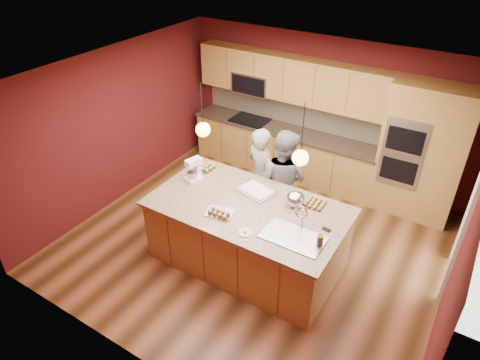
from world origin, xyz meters
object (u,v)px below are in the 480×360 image
Objects in this scene: person_right at (282,181)px; stand_mixer at (194,171)px; island at (248,234)px; mixing_bowl at (295,199)px; person_left at (261,176)px.

person_right reaches higher than stand_mixer.
stand_mixer is at bearing 172.05° from island.
mixing_bowl is (0.52, -0.66, 0.24)m from person_right.
island is at bearing 89.44° from person_right.
person_right reaches higher than mixing_bowl.
person_left reaches higher than mixing_bowl.
stand_mixer is (-1.06, -0.88, 0.29)m from person_right.
mixing_bowl is (0.53, 0.36, 0.60)m from island.
person_right is at bearing 89.55° from island.
stand_mixer is at bearing 72.13° from person_left.
island reaches higher than mixing_bowl.
person_right is at bearing -160.08° from person_left.
person_right reaches higher than island.
mixing_bowl is at bearing 34.06° from island.
person_left is 1.16m from mixing_bowl.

